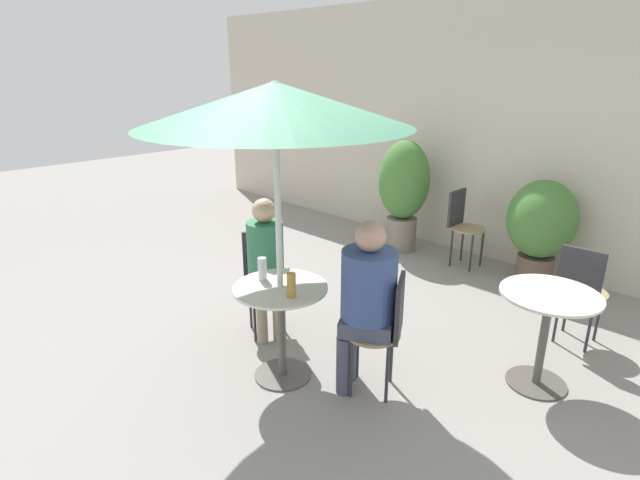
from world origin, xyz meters
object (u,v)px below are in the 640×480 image
at_px(bistro_chair_0, 386,324).
at_px(bistro_chair_2, 462,221).
at_px(bistro_chair_3, 581,286).
at_px(potted_plant_0, 404,187).
at_px(seated_person_0, 366,294).
at_px(cafe_table_near, 281,313).
at_px(seated_person_1, 266,256).
at_px(cafe_table_far, 546,320).
at_px(bistro_chair_1, 264,272).
at_px(potted_plant_1, 541,224).
at_px(umbrella, 275,105).
at_px(beer_glass_0, 291,285).
at_px(beer_glass_1, 262,269).

height_order(bistro_chair_0, bistro_chair_2, same).
height_order(bistro_chair_3, potted_plant_0, potted_plant_0).
bearing_deg(seated_person_0, potted_plant_0, -179.19).
xyz_separation_m(cafe_table_near, bistro_chair_0, (0.66, 0.38, 0.01)).
distance_m(bistro_chair_0, seated_person_1, 1.21).
distance_m(cafe_table_far, bistro_chair_1, 2.24).
relative_size(seated_person_0, potted_plant_1, 1.13).
distance_m(bistro_chair_0, umbrella, 1.63).
bearing_deg(umbrella, bistro_chair_3, 54.89).
bearing_deg(cafe_table_near, bistro_chair_3, 54.89).
bearing_deg(cafe_table_far, beer_glass_0, -133.50).
xyz_separation_m(bistro_chair_1, potted_plant_1, (1.30, 2.63, 0.13)).
relative_size(bistro_chair_0, umbrella, 0.42).
distance_m(cafe_table_near, potted_plant_1, 3.08).
xyz_separation_m(bistro_chair_0, bistro_chair_3, (0.73, 1.60, 0.00)).
xyz_separation_m(bistro_chair_3, potted_plant_1, (-0.75, 1.03, 0.13)).
relative_size(seated_person_0, potted_plant_0, 0.92).
relative_size(bistro_chair_1, seated_person_0, 0.70).
xyz_separation_m(bistro_chair_0, beer_glass_0, (-0.48, -0.43, 0.28)).
bearing_deg(cafe_table_far, seated_person_1, -154.39).
bearing_deg(potted_plant_0, seated_person_0, -59.13).
distance_m(beer_glass_1, potted_plant_1, 3.13).
height_order(bistro_chair_1, beer_glass_1, beer_glass_1).
relative_size(bistro_chair_3, beer_glass_1, 5.21).
distance_m(bistro_chair_3, seated_person_1, 2.55).
bearing_deg(seated_person_0, umbrella, -90.00).
xyz_separation_m(seated_person_0, umbrella, (-0.53, -0.31, 1.23)).
bearing_deg(bistro_chair_2, cafe_table_far, -136.82).
xyz_separation_m(bistro_chair_2, beer_glass_0, (0.39, -2.99, 0.28)).
distance_m(seated_person_0, beer_glass_0, 0.51).
bearing_deg(seated_person_1, potted_plant_1, 6.45).
distance_m(bistro_chair_1, bistro_chair_3, 2.60).
distance_m(seated_person_0, beer_glass_1, 0.79).
bearing_deg(potted_plant_1, bistro_chair_0, -89.64).
distance_m(bistro_chair_1, potted_plant_0, 2.54).
height_order(seated_person_1, potted_plant_0, potted_plant_0).
bearing_deg(seated_person_0, seated_person_1, -120.08).
distance_m(bistro_chair_1, seated_person_0, 1.21).
height_order(cafe_table_near, potted_plant_1, potted_plant_1).
bearing_deg(bistro_chair_2, potted_plant_0, 93.63).
bearing_deg(bistro_chair_2, seated_person_1, 172.47).
bearing_deg(seated_person_0, beer_glass_1, -96.33).
bearing_deg(bistro_chair_0, bistro_chair_2, 168.68).
xyz_separation_m(bistro_chair_2, potted_plant_1, (0.85, 0.08, 0.13)).
bearing_deg(bistro_chair_1, bistro_chair_0, -60.00).
relative_size(seated_person_1, beer_glass_1, 7.20).
relative_size(bistro_chair_0, bistro_chair_3, 1.00).
distance_m(bistro_chair_1, seated_person_1, 0.24).
height_order(beer_glass_0, umbrella, umbrella).
distance_m(seated_person_1, umbrella, 1.39).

